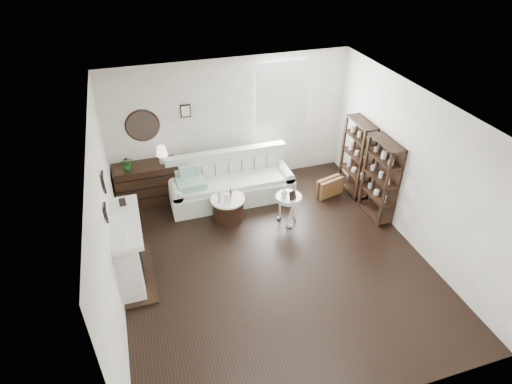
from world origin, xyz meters
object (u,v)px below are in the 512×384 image
object	(u,v)px
sofa	(231,184)
drum_table	(228,208)
pedestal_table	(289,198)
dresser	(148,183)

from	to	relation	value
sofa	drum_table	world-z (taller)	sofa
drum_table	pedestal_table	world-z (taller)	pedestal_table
dresser	drum_table	size ratio (longest dim) A/B	1.89
pedestal_table	drum_table	bearing A→B (deg)	156.72
sofa	pedestal_table	size ratio (longest dim) A/B	4.21
sofa	dresser	xyz separation A→B (m)	(-1.62, 0.39, 0.09)
sofa	pedestal_table	distance (m)	1.42
drum_table	pedestal_table	xyz separation A→B (m)	(1.06, -0.46, 0.31)
sofa	dresser	distance (m)	1.67
dresser	drum_table	xyz separation A→B (m)	(1.40, -1.07, -0.18)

